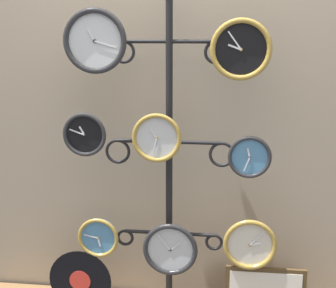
% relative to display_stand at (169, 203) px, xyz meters
% --- Properties ---
extents(shop_wall, '(4.40, 0.04, 2.80)m').
position_rel_display_stand_xyz_m(shop_wall, '(0.00, 0.16, 0.73)').
color(shop_wall, gray).
rests_on(shop_wall, ground_plane).
extents(display_stand, '(0.69, 0.32, 1.79)m').
position_rel_display_stand_xyz_m(display_stand, '(0.00, 0.00, 0.00)').
color(display_stand, black).
rests_on(display_stand, ground_plane).
extents(clock_top_left, '(0.32, 0.04, 0.32)m').
position_rel_display_stand_xyz_m(clock_top_left, '(-0.35, -0.09, 0.85)').
color(clock_top_left, silver).
extents(clock_top_right, '(0.29, 0.04, 0.29)m').
position_rel_display_stand_xyz_m(clock_top_right, '(0.35, -0.10, 0.82)').
color(clock_top_right, black).
extents(clock_middle_left, '(0.23, 0.04, 0.23)m').
position_rel_display_stand_xyz_m(clock_middle_left, '(-0.43, -0.08, 0.38)').
color(clock_middle_left, black).
extents(clock_middle_center, '(0.25, 0.04, 0.25)m').
position_rel_display_stand_xyz_m(clock_middle_center, '(-0.05, -0.10, 0.38)').
color(clock_middle_center, silver).
extents(clock_middle_right, '(0.22, 0.04, 0.22)m').
position_rel_display_stand_xyz_m(clock_middle_right, '(0.41, -0.08, 0.29)').
color(clock_middle_right, '#4C84B2').
extents(clock_bottom_left, '(0.22, 0.04, 0.22)m').
position_rel_display_stand_xyz_m(clock_bottom_left, '(-0.37, -0.08, -0.18)').
color(clock_bottom_left, '#4C84B2').
extents(clock_bottom_center, '(0.29, 0.04, 0.29)m').
position_rel_display_stand_xyz_m(clock_bottom_center, '(0.02, -0.09, -0.23)').
color(clock_bottom_center, silver).
extents(clock_bottom_right, '(0.28, 0.04, 0.28)m').
position_rel_display_stand_xyz_m(clock_bottom_right, '(0.43, -0.11, -0.17)').
color(clock_bottom_right, silver).
extents(vinyl_record, '(0.35, 0.01, 0.35)m').
position_rel_display_stand_xyz_m(vinyl_record, '(-0.48, -0.10, -0.44)').
color(vinyl_record, black).
rests_on(vinyl_record, low_shelf).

